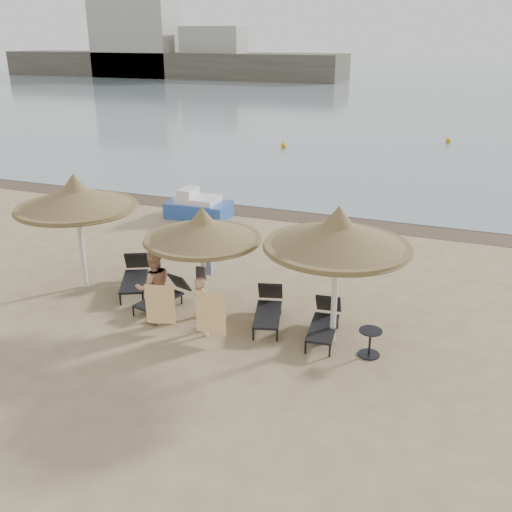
{
  "coord_description": "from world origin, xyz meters",
  "views": [
    {
      "loc": [
        5.51,
        -11.1,
        6.62
      ],
      "look_at": [
        0.73,
        1.2,
        1.5
      ],
      "focal_mm": 40.0,
      "sensor_mm": 36.0,
      "label": 1
    }
  ],
  "objects": [
    {
      "name": "ground",
      "position": [
        0.0,
        0.0,
        0.0
      ],
      "size": [
        160.0,
        160.0,
        0.0
      ],
      "primitive_type": "plane",
      "color": "tan",
      "rests_on": "ground"
    },
    {
      "name": "sea",
      "position": [
        0.0,
        80.0,
        0.01
      ],
      "size": [
        200.0,
        140.0,
        0.03
      ],
      "primitive_type": "cube",
      "color": "slate",
      "rests_on": "ground"
    },
    {
      "name": "wet_sand_strip",
      "position": [
        0.0,
        9.4,
        0.0
      ],
      "size": [
        200.0,
        1.6,
        0.01
      ],
      "primitive_type": "cube",
      "color": "#4E3E2F",
      "rests_on": "ground"
    },
    {
      "name": "far_shore",
      "position": [
        -25.1,
        77.82,
        2.91
      ],
      "size": [
        150.0,
        54.8,
        12.0
      ],
      "color": "#544F41",
      "rests_on": "ground"
    },
    {
      "name": "palapa_left",
      "position": [
        -4.3,
        0.86,
        2.58
      ],
      "size": [
        3.26,
        3.26,
        3.24
      ],
      "rotation": [
        0.0,
        0.0,
        0.1
      ],
      "color": "silver",
      "rests_on": "ground"
    },
    {
      "name": "palapa_center",
      "position": [
        -0.38,
        0.5,
        2.27
      ],
      "size": [
        2.87,
        2.87,
        2.85
      ],
      "rotation": [
        0.0,
        0.0,
        -0.35
      ],
      "color": "silver",
      "rests_on": "ground"
    },
    {
      "name": "palapa_right",
      "position": [
        2.94,
        0.41,
        2.58
      ],
      "size": [
        3.27,
        3.27,
        3.24
      ],
      "rotation": [
        0.0,
        0.0,
        -0.32
      ],
      "color": "silver",
      "rests_on": "ground"
    },
    {
      "name": "lounger_far_left",
      "position": [
        -2.91,
        1.26,
        0.39
      ],
      "size": [
        1.46,
        2.03,
        0.87
      ],
      "rotation": [
        0.0,
        0.0,
        0.47
      ],
      "color": "black",
      "rests_on": "ground"
    },
    {
      "name": "lounger_near_left",
      "position": [
        -1.56,
        0.56,
        0.33
      ],
      "size": [
        0.95,
        1.73,
        0.74
      ],
      "rotation": [
        0.0,
        0.0,
        -0.26
      ],
      "color": "black",
      "rests_on": "ground"
    },
    {
      "name": "lounger_near_right",
      "position": [
        1.23,
        0.76,
        0.37
      ],
      "size": [
        1.07,
        1.92,
        0.82
      ],
      "rotation": [
        0.0,
        0.0,
        0.27
      ],
      "color": "black",
      "rests_on": "ground"
    },
    {
      "name": "lounger_far_right",
      "position": [
        2.69,
        0.6,
        0.36
      ],
      "size": [
        0.79,
        1.85,
        0.8
      ],
      "rotation": [
        0.0,
        0.0,
        0.11
      ],
      "color": "black",
      "rests_on": "ground"
    },
    {
      "name": "side_table",
      "position": [
        3.87,
        0.05,
        0.29
      ],
      "size": [
        0.51,
        0.51,
        0.62
      ],
      "rotation": [
        0.0,
        0.0,
        0.23
      ],
      "color": "black",
      "rests_on": "ground"
    },
    {
      "name": "person_left",
      "position": [
        -1.34,
        -0.27,
        1.09
      ],
      "size": [
        1.18,
        1.16,
        2.18
      ],
      "primitive_type": "imported",
      "rotation": [
        0.0,
        0.0,
        3.89
      ],
      "color": "tan",
      "rests_on": "ground"
    },
    {
      "name": "person_right",
      "position": [
        -0.01,
        -0.41,
        0.84
      ],
      "size": [
        0.92,
        0.8,
        1.69
      ],
      "primitive_type": "imported",
      "rotation": [
        0.0,
        0.0,
        2.67
      ],
      "color": "tan",
      "rests_on": "ground"
    },
    {
      "name": "towel_left",
      "position": [
        -0.99,
        -0.62,
        0.69
      ],
      "size": [
        0.7,
        0.19,
        1.0
      ],
      "rotation": [
        0.0,
        0.0,
        0.25
      ],
      "color": "orange",
      "rests_on": "ground"
    },
    {
      "name": "towel_right",
      "position": [
        0.34,
        -0.66,
        0.72
      ],
      "size": [
        0.75,
        0.03,
        1.05
      ],
      "rotation": [
        0.0,
        0.0,
        0.02
      ],
      "color": "orange",
      "rests_on": "ground"
    },
    {
      "name": "bag_patterned",
      "position": [
        -0.38,
        0.68,
        1.24
      ],
      "size": [
        0.31,
        0.13,
        0.38
      ],
      "rotation": [
        0.0,
        0.0,
        -0.1
      ],
      "color": "silver",
      "rests_on": "ground"
    },
    {
      "name": "bag_dark",
      "position": [
        -0.38,
        0.34,
        1.19
      ],
      "size": [
        0.25,
        0.1,
        0.35
      ],
      "rotation": [
        0.0,
        0.0,
        -0.09
      ],
      "color": "#242428",
      "rests_on": "ground"
    },
    {
      "name": "pedal_boat",
      "position": [
        -4.31,
        7.95,
        0.41
      ],
      "size": [
        2.42,
        1.47,
        1.11
      ],
      "rotation": [
        0.0,
        0.0,
        0.02
      ],
      "color": "#274E9D",
      "rests_on": "ground"
    },
    {
      "name": "buoy_left",
      "position": [
        -5.82,
        22.84,
        0.19
      ],
      "size": [
        0.37,
        0.37,
        0.37
      ],
      "primitive_type": "sphere",
      "color": "#D4950A",
      "rests_on": "ground"
    },
    {
      "name": "buoy_mid",
      "position": [
        3.66,
        28.57,
        0.17
      ],
      "size": [
        0.34,
        0.34,
        0.34
      ],
      "primitive_type": "sphere",
      "color": "#D4950A",
      "rests_on": "ground"
    }
  ]
}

